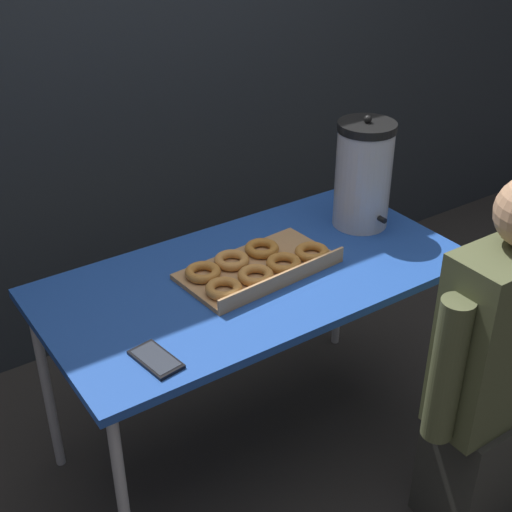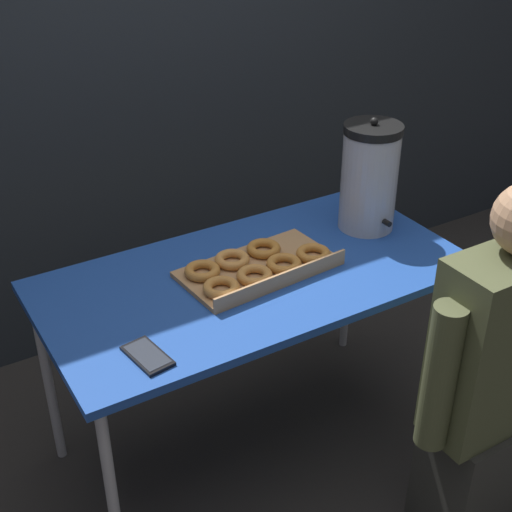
% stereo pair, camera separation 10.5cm
% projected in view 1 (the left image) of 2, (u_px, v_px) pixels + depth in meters
% --- Properties ---
extents(ground_plane, '(12.00, 12.00, 0.00)m').
position_uv_depth(ground_plane, '(255.00, 440.00, 2.59)').
color(ground_plane, '#2D2B28').
extents(back_wall, '(6.00, 0.11, 2.42)m').
position_uv_depth(back_wall, '(112.00, 49.00, 2.65)').
color(back_wall, '#23282D').
rests_on(back_wall, ground).
extents(folding_table, '(1.33, 0.68, 0.72)m').
position_uv_depth(folding_table, '(254.00, 286.00, 2.25)').
color(folding_table, '#1E479E').
rests_on(folding_table, ground).
extents(donut_box, '(0.51, 0.30, 0.05)m').
position_uv_depth(donut_box, '(257.00, 267.00, 2.22)').
color(donut_box, tan).
rests_on(donut_box, folding_table).
extents(coffee_urn, '(0.20, 0.22, 0.40)m').
position_uv_depth(coffee_urn, '(363.00, 175.00, 2.42)').
color(coffee_urn, '#B7B7BC').
rests_on(coffee_urn, folding_table).
extents(cell_phone, '(0.10, 0.16, 0.01)m').
position_uv_depth(cell_phone, '(156.00, 359.00, 1.85)').
color(cell_phone, black).
rests_on(cell_phone, folding_table).
extents(person_seated, '(0.55, 0.22, 1.17)m').
position_uv_depth(person_seated, '(497.00, 374.00, 2.05)').
color(person_seated, '#33332D').
rests_on(person_seated, ground).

